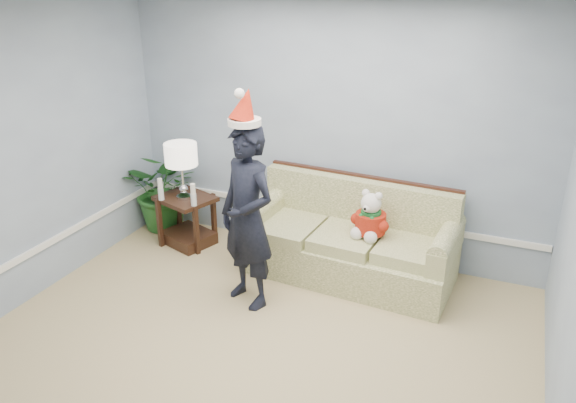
# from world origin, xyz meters

# --- Properties ---
(room_shell) EXTENTS (4.54, 5.04, 2.74)m
(room_shell) POSITION_xyz_m (0.00, 0.00, 1.35)
(room_shell) COLOR tan
(room_shell) RESTS_ON ground
(wainscot_trim) EXTENTS (4.49, 4.99, 0.06)m
(wainscot_trim) POSITION_xyz_m (-1.18, 1.18, 0.45)
(wainscot_trim) COLOR white
(wainscot_trim) RESTS_ON room_shell
(sofa) EXTENTS (2.10, 1.01, 0.96)m
(sofa) POSITION_xyz_m (0.39, 2.07, 0.34)
(sofa) COLOR #5D6A32
(sofa) RESTS_ON room_shell
(side_table) EXTENTS (0.71, 0.65, 0.57)m
(side_table) POSITION_xyz_m (-1.50, 2.02, 0.22)
(side_table) COLOR #331A12
(side_table) RESTS_ON room_shell
(table_lamp) EXTENTS (0.35, 0.35, 0.62)m
(table_lamp) POSITION_xyz_m (-1.49, 1.97, 1.04)
(table_lamp) COLOR silver
(table_lamp) RESTS_ON side_table
(candle_pair) EXTENTS (0.47, 0.06, 0.25)m
(candle_pair) POSITION_xyz_m (-1.48, 1.84, 0.68)
(candle_pair) COLOR silver
(candle_pair) RESTS_ON side_table
(houseplant) EXTENTS (0.99, 0.89, 0.99)m
(houseplant) POSITION_xyz_m (-1.94, 2.27, 0.49)
(houseplant) COLOR #1F5620
(houseplant) RESTS_ON room_shell
(man) EXTENTS (0.73, 0.62, 1.70)m
(man) POSITION_xyz_m (-0.32, 1.22, 0.85)
(man) COLOR black
(man) RESTS_ON room_shell
(santa_hat) EXTENTS (0.37, 0.40, 0.33)m
(santa_hat) POSITION_xyz_m (-0.32, 1.23, 1.83)
(santa_hat) COLOR silver
(santa_hat) RESTS_ON man
(teddy_bear) EXTENTS (0.35, 0.36, 0.48)m
(teddy_bear) POSITION_xyz_m (0.61, 1.97, 0.67)
(teddy_bear) COLOR silver
(teddy_bear) RESTS_ON sofa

